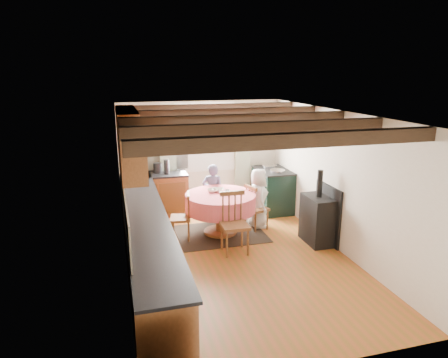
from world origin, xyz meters
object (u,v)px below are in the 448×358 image
object	(u,v)px
chair_near	(235,224)
child_right	(258,198)
dining_table	(220,214)
chair_left	(180,216)
aga_range	(273,190)
child_far	(213,193)
cast_iron_stove	(318,207)
cup	(227,192)
chair_right	(257,207)

from	to	relation	value
chair_near	child_right	distance (m)	1.29
chair_near	child_right	size ratio (longest dim) A/B	0.89
dining_table	chair_left	world-z (taller)	chair_left
chair_near	aga_range	size ratio (longest dim) A/B	1.02
chair_near	child_far	world-z (taller)	child_far
dining_table	aga_range	xyz separation A→B (m)	(1.48, 1.04, 0.08)
chair_left	aga_range	world-z (taller)	aga_range
dining_table	chair_near	distance (m)	0.86
cast_iron_stove	cup	distance (m)	1.67
chair_right	child_right	xyz separation A→B (m)	(0.06, 0.10, 0.14)
dining_table	chair_right	distance (m)	0.76
chair_left	cast_iron_stove	world-z (taller)	cast_iron_stove
chair_right	child_far	bearing A→B (deg)	29.97
dining_table	chair_near	xyz separation A→B (m)	(0.03, -0.85, 0.13)
chair_right	cast_iron_stove	world-z (taller)	cast_iron_stove
chair_left	child_right	bearing A→B (deg)	108.23
chair_near	child_far	distance (m)	1.59
aga_range	cup	size ratio (longest dim) A/B	9.82
aga_range	cast_iron_stove	size ratio (longest dim) A/B	0.76
chair_right	dining_table	bearing A→B (deg)	78.34
chair_right	aga_range	world-z (taller)	aga_range
chair_near	cast_iron_stove	distance (m)	1.57
dining_table	aga_range	distance (m)	1.81
aga_range	child_far	bearing A→B (deg)	-168.46
chair_right	child_right	bearing A→B (deg)	-49.50
chair_near	cast_iron_stove	xyz separation A→B (m)	(1.56, 0.01, 0.15)
chair_left	aga_range	distance (m)	2.49
chair_near	chair_left	bearing A→B (deg)	135.83
aga_range	cup	world-z (taller)	aga_range
cast_iron_stove	child_far	world-z (taller)	cast_iron_stove
cup	aga_range	bearing A→B (deg)	39.34
chair_left	chair_right	world-z (taller)	chair_right
aga_range	cup	bearing A→B (deg)	-140.66
chair_right	cast_iron_stove	bearing A→B (deg)	-154.92
chair_near	cast_iron_stove	bearing A→B (deg)	1.69
cast_iron_stove	chair_left	bearing A→B (deg)	161.23
chair_left	child_far	world-z (taller)	child_far
chair_right	cup	size ratio (longest dim) A/B	8.62
chair_right	aga_range	size ratio (longest dim) A/B	0.88
child_far	chair_left	bearing A→B (deg)	63.19
dining_table	chair_right	bearing A→B (deg)	5.60
child_right	chair_near	bearing A→B (deg)	146.78
chair_left	aga_range	size ratio (longest dim) A/B	0.86
cast_iron_stove	aga_range	bearing A→B (deg)	93.36
chair_right	child_right	size ratio (longest dim) A/B	0.76
child_far	child_right	distance (m)	0.97
chair_near	cup	size ratio (longest dim) A/B	10.05
dining_table	cup	bearing A→B (deg)	-37.80
chair_near	child_right	xyz separation A→B (m)	(0.79, 1.02, 0.07)
chair_left	chair_right	size ratio (longest dim) A/B	0.98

